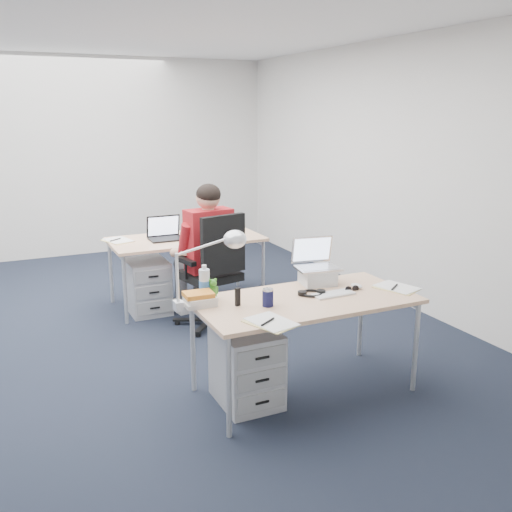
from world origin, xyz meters
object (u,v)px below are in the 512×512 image
Objects in this scene: silver_laptop at (318,262)px; far_cup at (215,226)px; desk_far at (186,242)px; drawer_pedestal_near at (246,366)px; bear_figurine at (213,289)px; water_bottle at (204,282)px; headphones at (312,293)px; seated_person at (202,254)px; desk_near at (305,304)px; office_chair at (212,294)px; dark_laptop at (166,228)px; cordless_phone at (238,297)px; computer_mouse at (356,286)px; desk_lamp at (200,269)px; sunglasses at (352,289)px; wireless_keyboard at (333,294)px; can_koozie at (268,297)px; book_stack at (199,299)px; drawer_pedestal_far at (148,286)px.

far_cup is at bearing 99.04° from silver_laptop.
drawer_pedestal_near is (-0.31, -2.28, -0.41)m from desk_far.
silver_laptop is 0.88m from bear_figurine.
headphones is at bearing -18.44° from water_bottle.
far_cup reaches higher than drawer_pedestal_near.
desk_near is at bearing -91.52° from seated_person.
desk_far is 0.84m from office_chair.
water_bottle is 2.01m from dark_laptop.
computer_mouse is at bearing -13.67° from cordless_phone.
desk_lamp reaches higher than drawer_pedestal_near.
drawer_pedestal_near is at bearing -97.71° from desk_far.
far_cup is at bearing 94.84° from sunglasses.
seated_person is 2.54× the size of desk_lamp.
desk_near is 0.23m from wireless_keyboard.
desk_lamp is (-0.43, 0.18, 0.21)m from can_koozie.
water_bottle reaches higher than headphones.
sunglasses reaches higher than desk_near.
silver_laptop is 0.34m from sunglasses.
wireless_keyboard is 1.48× the size of book_stack.
seated_person is at bearing -47.19° from drawer_pedestal_far.
sunglasses is at bearing 3.11° from can_koozie.
can_koozie reaches higher than far_cup.
desk_lamp is at bearing 162.77° from computer_mouse.
desk_lamp reaches higher than can_koozie.
can_koozie is at bearing -34.37° from desk_lamp.
bear_figurine is (-1.09, 0.23, 0.06)m from computer_mouse.
can_koozie is (-0.17, -1.58, 0.47)m from office_chair.
desk_lamp is at bearing 157.31° from can_koozie.
computer_mouse reaches higher than desk_far.
water_bottle is at bearing -116.17° from seated_person.
water_bottle is (-0.75, 0.25, 0.11)m from headphones.
desk_lamp reaches higher than cordless_phone.
book_stack is 1.81× the size of sunglasses.
drawer_pedestal_far is 2.60× the size of headphones.
drawer_pedestal_far is 5.27× the size of computer_mouse.
computer_mouse is at bearing -69.20° from dark_laptop.
wireless_keyboard is (0.38, -2.32, 0.05)m from desk_far.
far_cup is (0.19, 2.47, 0.03)m from headphones.
bear_figurine reaches higher than computer_mouse.
drawer_pedestal_far is 2.01m from bear_figurine.
drawer_pedestal_near is at bearing -34.35° from desk_lamp.
silver_laptop is 0.35m from computer_mouse.
desk_near is at bearing -177.47° from sunglasses.
far_cup is at bearing 59.67° from cordless_phone.
desk_far is 2.33m from drawer_pedestal_near.
seated_person is at bearing 80.39° from drawer_pedestal_near.
drawer_pedestal_near is 0.54m from can_koozie.
headphones is 1.67× the size of can_koozie.
cordless_phone is 1.31× the size of far_cup.
seated_person is 1.72m from desk_lamp.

